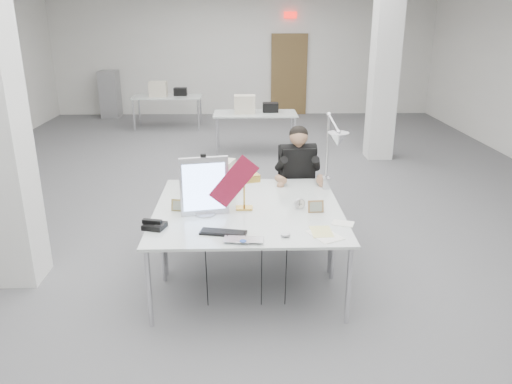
# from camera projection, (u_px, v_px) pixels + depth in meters

# --- Properties ---
(room_shell) EXTENTS (10.04, 14.04, 3.24)m
(room_shell) POSITION_uv_depth(u_px,v_px,m) (248.00, 82.00, 6.60)
(room_shell) COLOR #57575A
(room_shell) RESTS_ON ground
(desk_main) EXTENTS (1.80, 0.90, 0.02)m
(desk_main) POSITION_uv_depth(u_px,v_px,m) (249.00, 227.00, 4.43)
(desk_main) COLOR silver
(desk_main) RESTS_ON room_shell
(desk_second) EXTENTS (1.80, 0.90, 0.02)m
(desk_second) POSITION_uv_depth(u_px,v_px,m) (247.00, 193.00, 5.28)
(desk_second) COLOR silver
(desk_second) RESTS_ON room_shell
(bg_desk_a) EXTENTS (1.60, 0.80, 0.02)m
(bg_desk_a) POSITION_uv_depth(u_px,v_px,m) (255.00, 114.00, 9.62)
(bg_desk_a) COLOR silver
(bg_desk_a) RESTS_ON room_shell
(bg_desk_b) EXTENTS (1.60, 0.80, 0.02)m
(bg_desk_b) POSITION_uv_depth(u_px,v_px,m) (167.00, 97.00, 11.64)
(bg_desk_b) COLOR silver
(bg_desk_b) RESTS_ON room_shell
(filing_cabinet) EXTENTS (0.45, 0.55, 1.20)m
(filing_cabinet) POSITION_uv_depth(u_px,v_px,m) (110.00, 94.00, 13.01)
(filing_cabinet) COLOR gray
(filing_cabinet) RESTS_ON room_shell
(office_chair) EXTENTS (0.63, 0.63, 1.17)m
(office_chair) POSITION_uv_depth(u_px,v_px,m) (297.00, 188.00, 5.94)
(office_chair) COLOR black
(office_chair) RESTS_ON room_shell
(seated_person) EXTENTS (0.59, 0.71, 0.99)m
(seated_person) POSITION_uv_depth(u_px,v_px,m) (298.00, 163.00, 5.79)
(seated_person) COLOR black
(seated_person) RESTS_ON office_chair
(monitor) EXTENTS (0.45, 0.13, 0.56)m
(monitor) POSITION_uv_depth(u_px,v_px,m) (204.00, 186.00, 4.60)
(monitor) COLOR silver
(monitor) RESTS_ON desk_main
(pennant) EXTENTS (0.47, 0.05, 0.50)m
(pennant) POSITION_uv_depth(u_px,v_px,m) (234.00, 182.00, 4.55)
(pennant) COLOR maroon
(pennant) RESTS_ON monitor
(keyboard) EXTENTS (0.42, 0.21, 0.02)m
(keyboard) POSITION_uv_depth(u_px,v_px,m) (223.00, 233.00, 4.27)
(keyboard) COLOR black
(keyboard) RESTS_ON desk_main
(laptop) EXTENTS (0.35, 0.24, 0.03)m
(laptop) POSITION_uv_depth(u_px,v_px,m) (243.00, 243.00, 4.07)
(laptop) COLOR silver
(laptop) RESTS_ON desk_main
(mouse) EXTENTS (0.09, 0.06, 0.03)m
(mouse) POSITION_uv_depth(u_px,v_px,m) (285.00, 235.00, 4.20)
(mouse) COLOR #A9A9AD
(mouse) RESTS_ON desk_main
(bankers_lamp) EXTENTS (0.35, 0.22, 0.37)m
(bankers_lamp) POSITION_uv_depth(u_px,v_px,m) (244.00, 191.00, 4.76)
(bankers_lamp) COLOR gold
(bankers_lamp) RESTS_ON desk_main
(desk_phone) EXTENTS (0.22, 0.21, 0.05)m
(desk_phone) POSITION_uv_depth(u_px,v_px,m) (155.00, 226.00, 4.37)
(desk_phone) COLOR black
(desk_phone) RESTS_ON desk_main
(picture_frame_left) EXTENTS (0.15, 0.06, 0.11)m
(picture_frame_left) POSITION_uv_depth(u_px,v_px,m) (179.00, 205.00, 4.76)
(picture_frame_left) COLOR #A68E47
(picture_frame_left) RESTS_ON desk_main
(picture_frame_right) EXTENTS (0.15, 0.05, 0.12)m
(picture_frame_right) POSITION_uv_depth(u_px,v_px,m) (316.00, 206.00, 4.72)
(picture_frame_right) COLOR #A67847
(picture_frame_right) RESTS_ON desk_main
(desk_clock) EXTENTS (0.11, 0.06, 0.11)m
(desk_clock) POSITION_uv_depth(u_px,v_px,m) (299.00, 204.00, 4.81)
(desk_clock) COLOR #BBBBC0
(desk_clock) RESTS_ON desk_main
(paper_stack_a) EXTENTS (0.32, 0.36, 0.01)m
(paper_stack_a) POSITION_uv_depth(u_px,v_px,m) (325.00, 235.00, 4.23)
(paper_stack_a) COLOR white
(paper_stack_a) RESTS_ON desk_main
(paper_stack_b) EXTENTS (0.19, 0.25, 0.01)m
(paper_stack_b) POSITION_uv_depth(u_px,v_px,m) (321.00, 232.00, 4.30)
(paper_stack_b) COLOR #E8E38A
(paper_stack_b) RESTS_ON desk_main
(paper_stack_c) EXTENTS (0.22, 0.19, 0.01)m
(paper_stack_c) POSITION_uv_depth(u_px,v_px,m) (343.00, 223.00, 4.48)
(paper_stack_c) COLOR white
(paper_stack_c) RESTS_ON desk_main
(beige_monitor) EXTENTS (0.45, 0.44, 0.35)m
(beige_monitor) POSITION_uv_depth(u_px,v_px,m) (214.00, 177.00, 5.20)
(beige_monitor) COLOR beige
(beige_monitor) RESTS_ON desk_second
(architect_lamp) EXTENTS (0.28, 0.74, 0.94)m
(architect_lamp) POSITION_uv_depth(u_px,v_px,m) (332.00, 152.00, 5.02)
(architect_lamp) COLOR #BABBBF
(architect_lamp) RESTS_ON desk_second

